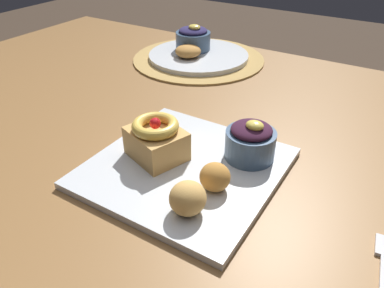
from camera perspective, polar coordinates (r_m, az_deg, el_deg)
name	(u,v)px	position (r m, az deg, el deg)	size (l,w,h in m)	color
dining_table	(199,154)	(0.79, 1.03, -1.58)	(1.56, 0.93, 0.73)	brown
woven_placemat	(199,59)	(1.05, 1.01, 12.99)	(0.36, 0.36, 0.01)	#AD894C
front_plate	(185,168)	(0.59, -1.02, -3.65)	(0.28, 0.28, 0.01)	silver
cake_slice	(156,139)	(0.59, -5.53, 0.72)	(0.11, 0.10, 0.07)	tan
berry_ramekin	(250,141)	(0.60, 8.99, 0.44)	(0.08, 0.08, 0.07)	#3D5675
fritter_front	(215,177)	(0.53, 3.55, -5.08)	(0.04, 0.04, 0.04)	#BC7F38
fritter_middle	(188,198)	(0.49, -0.65, -8.33)	(0.05, 0.05, 0.05)	tan
back_plate	(199,56)	(1.04, 1.01, 13.43)	(0.27, 0.27, 0.01)	silver
back_ramekin	(193,38)	(1.07, 0.17, 15.94)	(0.10, 0.10, 0.07)	#3D5675
back_pastry	(188,51)	(1.01, -0.61, 14.10)	(0.07, 0.07, 0.03)	#B77F3D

